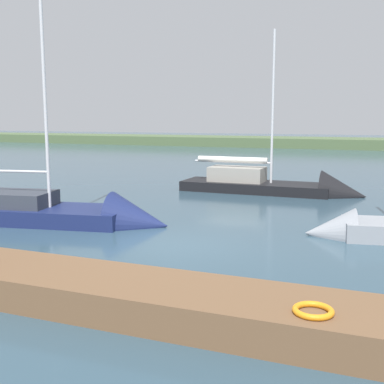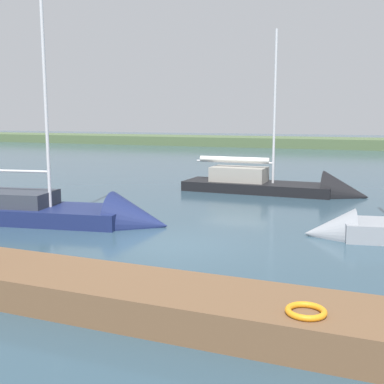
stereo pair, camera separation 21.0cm
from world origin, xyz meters
name	(u,v)px [view 1 (the left image)]	position (x,y,z in m)	size (l,w,h in m)	color
ground_plane	(175,245)	(0.00, 0.00, 0.00)	(200.00, 200.00, 0.00)	#2D4756
far_shoreline	(333,148)	(0.00, -50.20, 0.00)	(180.00, 8.00, 2.40)	#4C603D
dock_pier	(81,288)	(0.00, 4.81, 0.32)	(18.19, 1.89, 0.64)	brown
life_ring_buoy	(313,311)	(-4.60, 5.19, 0.69)	(0.66, 0.66, 0.10)	orange
sailboat_outer_mooring	(285,190)	(-1.19, -11.00, 0.17)	(9.04, 2.39, 9.01)	black
sailboat_far_right	(66,219)	(4.84, -1.39, 0.15)	(9.00, 3.72, 11.16)	navy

